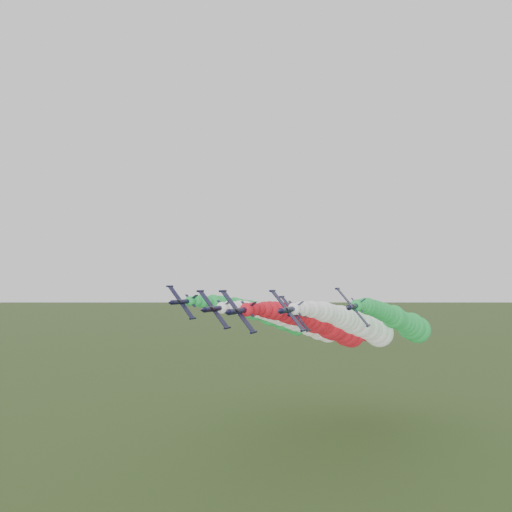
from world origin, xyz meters
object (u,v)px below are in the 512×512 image
object	(u,v)px
jet_inner_right	(359,324)
jet_outer_left	(270,316)
jet_lead	(327,325)
jet_trail	(357,325)
jet_outer_right	(402,322)
jet_inner_left	(303,323)

from	to	relation	value
jet_inner_right	jet_outer_left	distance (m)	32.71
jet_lead	jet_inner_right	distance (m)	10.72
jet_outer_left	jet_trail	bearing A→B (deg)	15.85
jet_outer_left	jet_outer_right	xyz separation A→B (m)	(42.20, 1.77, -0.71)
jet_outer_left	jet_outer_right	distance (m)	42.24
jet_outer_right	jet_trail	xyz separation A→B (m)	(-14.77, 6.02, -2.08)
jet_inner_right	jet_outer_left	size ratio (longest dim) A/B	1.01
jet_outer_left	jet_outer_right	size ratio (longest dim) A/B	0.99
jet_outer_right	jet_inner_left	bearing A→B (deg)	-158.22
jet_lead	jet_inner_right	bearing A→B (deg)	44.40
jet_inner_left	jet_lead	bearing A→B (deg)	-39.74
jet_lead	jet_inner_right	world-z (taller)	jet_lead
jet_inner_left	jet_outer_left	xyz separation A→B (m)	(-14.07, 9.46, 0.95)
jet_lead	jet_inner_left	world-z (taller)	jet_lead
jet_inner_right	jet_outer_right	xyz separation A→B (m)	(11.01, 11.60, 0.17)
jet_outer_right	jet_outer_left	bearing A→B (deg)	-177.59
jet_outer_left	jet_outer_right	world-z (taller)	jet_outer_left
jet_outer_left	jet_trail	world-z (taller)	jet_outer_left
jet_inner_right	jet_outer_right	distance (m)	16.00
jet_inner_left	jet_trail	world-z (taller)	jet_inner_left
jet_lead	jet_outer_right	world-z (taller)	jet_outer_right
jet_outer_left	jet_inner_right	bearing A→B (deg)	-17.49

